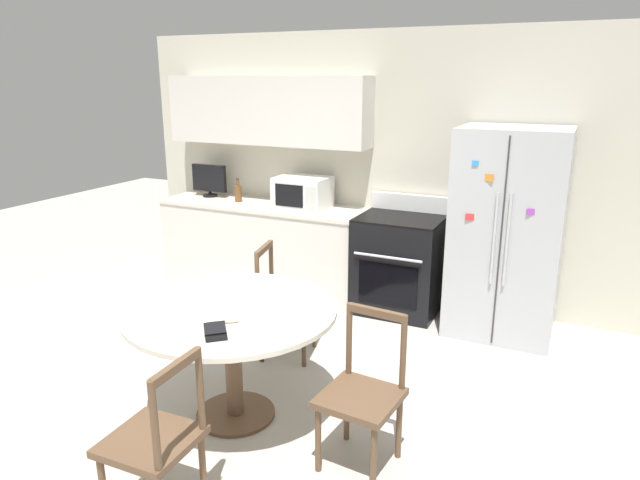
{
  "coord_description": "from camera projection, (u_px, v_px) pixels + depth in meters",
  "views": [
    {
      "loc": [
        1.91,
        -2.69,
        2.17
      ],
      "look_at": [
        0.09,
        1.15,
        0.95
      ],
      "focal_mm": 32.0,
      "sensor_mm": 36.0,
      "label": 1
    }
  ],
  "objects": [
    {
      "name": "dining_table",
      "position": [
        232.0,
        327.0,
        3.62
      ],
      "size": [
        1.34,
        1.34,
        0.77
      ],
      "color": "beige",
      "rests_on": "ground_plane"
    },
    {
      "name": "dining_chair_right",
      "position": [
        362.0,
        395.0,
        3.23
      ],
      "size": [
        0.46,
        0.46,
        0.9
      ],
      "rotation": [
        0.0,
        0.0,
        3.05
      ],
      "color": "brown",
      "rests_on": "ground_plane"
    },
    {
      "name": "counter_bottle",
      "position": [
        238.0,
        193.0,
        5.98
      ],
      "size": [
        0.07,
        0.07,
        0.25
      ],
      "color": "brown",
      "rests_on": "kitchen_counter"
    },
    {
      "name": "folded_napkin",
      "position": [
        223.0,
        319.0,
        3.36
      ],
      "size": [
        0.17,
        0.14,
        0.05
      ],
      "color": "silver",
      "rests_on": "dining_table"
    },
    {
      "name": "candle_glass",
      "position": [
        248.0,
        306.0,
        3.52
      ],
      "size": [
        0.09,
        0.09,
        0.08
      ],
      "color": "silver",
      "rests_on": "dining_table"
    },
    {
      "name": "microwave",
      "position": [
        303.0,
        192.0,
        5.69
      ],
      "size": [
        0.52,
        0.41,
        0.31
      ],
      "color": "white",
      "rests_on": "kitchen_counter"
    },
    {
      "name": "back_wall",
      "position": [
        346.0,
        152.0,
        5.69
      ],
      "size": [
        5.2,
        0.44,
        2.6
      ],
      "color": "beige",
      "rests_on": "ground_plane"
    },
    {
      "name": "countertop_tv",
      "position": [
        209.0,
        179.0,
        6.22
      ],
      "size": [
        0.41,
        0.16,
        0.35
      ],
      "color": "black",
      "rests_on": "kitchen_counter"
    },
    {
      "name": "kitchen_counter",
      "position": [
        264.0,
        245.0,
        6.04
      ],
      "size": [
        2.22,
        0.64,
        0.9
      ],
      "color": "silver",
      "rests_on": "ground_plane"
    },
    {
      "name": "dining_chair_far",
      "position": [
        284.0,
        304.0,
        4.52
      ],
      "size": [
        0.5,
        0.5,
        0.9
      ],
      "rotation": [
        0.0,
        0.0,
        4.93
      ],
      "color": "brown",
      "rests_on": "ground_plane"
    },
    {
      "name": "dining_chair_near",
      "position": [
        156.0,
        442.0,
        2.81
      ],
      "size": [
        0.43,
        0.43,
        0.9
      ],
      "rotation": [
        0.0,
        0.0,
        1.6
      ],
      "color": "brown",
      "rests_on": "ground_plane"
    },
    {
      "name": "oven_range",
      "position": [
        399.0,
        263.0,
        5.39
      ],
      "size": [
        0.77,
        0.68,
        1.08
      ],
      "color": "black",
      "rests_on": "ground_plane"
    },
    {
      "name": "ground_plane",
      "position": [
        232.0,
        422.0,
        3.72
      ],
      "size": [
        14.0,
        14.0,
        0.0
      ],
      "primitive_type": "plane",
      "color": "#B2ADA3"
    },
    {
      "name": "refrigerator",
      "position": [
        507.0,
        233.0,
        4.84
      ],
      "size": [
        0.88,
        0.77,
        1.78
      ],
      "color": "#B2B5BA",
      "rests_on": "ground_plane"
    },
    {
      "name": "wallet",
      "position": [
        215.0,
        333.0,
        3.17
      ],
      "size": [
        0.17,
        0.17,
        0.07
      ],
      "color": "black",
      "rests_on": "dining_table"
    }
  ]
}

